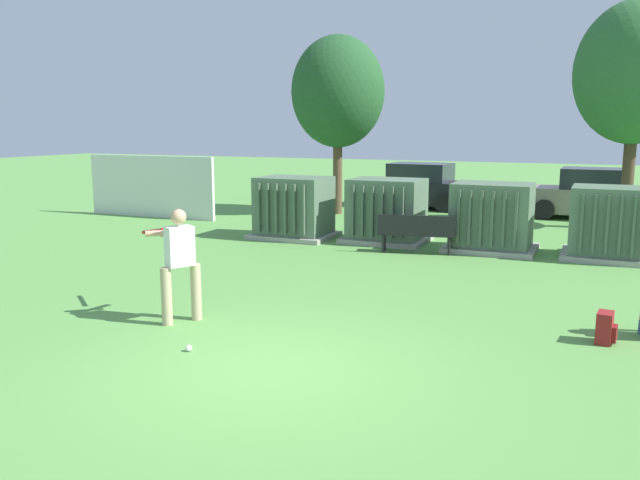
{
  "coord_description": "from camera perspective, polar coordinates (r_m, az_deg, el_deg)",
  "views": [
    {
      "loc": [
        3.61,
        -6.68,
        2.96
      ],
      "look_at": [
        -0.87,
        3.5,
        1.0
      ],
      "focal_mm": 36.53,
      "sensor_mm": 36.0,
      "label": 1
    }
  ],
  "objects": [
    {
      "name": "batter",
      "position": [
        10.05,
        -12.28,
        -1.63
      ],
      "size": [
        1.49,
        1.07,
        1.74
      ],
      "color": "tan",
      "rests_on": "ground"
    },
    {
      "name": "backpack",
      "position": [
        9.84,
        23.72,
        -7.09
      ],
      "size": [
        0.29,
        0.34,
        0.44
      ],
      "color": "maroon",
      "rests_on": "ground"
    },
    {
      "name": "sports_ball",
      "position": [
        8.93,
        -11.42,
        -9.27
      ],
      "size": [
        0.09,
        0.09,
        0.09
      ],
      "primitive_type": "sphere",
      "color": "white",
      "rests_on": "ground"
    },
    {
      "name": "parked_car_leftmost",
      "position": [
        24.02,
        8.52,
        4.61
      ],
      "size": [
        4.31,
        2.14,
        1.62
      ],
      "color": "black",
      "rests_on": "ground"
    },
    {
      "name": "parked_car_left_of_center",
      "position": [
        22.65,
        22.68,
        3.63
      ],
      "size": [
        4.22,
        1.96,
        1.62
      ],
      "color": "gray",
      "rests_on": "ground"
    },
    {
      "name": "transformer_west",
      "position": [
        17.33,
        -2.29,
        2.79
      ],
      "size": [
        2.1,
        1.7,
        1.62
      ],
      "color": "#9E9B93",
      "rests_on": "ground"
    },
    {
      "name": "transformer_mid_east",
      "position": [
        16.03,
        14.82,
        1.88
      ],
      "size": [
        2.1,
        1.7,
        1.62
      ],
      "color": "#9E9B93",
      "rests_on": "ground"
    },
    {
      "name": "ground_plane",
      "position": [
        8.15,
        -4.41,
        -11.33
      ],
      "size": [
        96.0,
        96.0,
        0.0
      ],
      "primitive_type": "plane",
      "color": "#5B9947"
    },
    {
      "name": "transformer_east",
      "position": [
        15.93,
        24.3,
        1.27
      ],
      "size": [
        2.1,
        1.7,
        1.62
      ],
      "color": "#9E9B93",
      "rests_on": "ground"
    },
    {
      "name": "transformer_mid_west",
      "position": [
        16.78,
        5.86,
        2.51
      ],
      "size": [
        2.1,
        1.7,
        1.62
      ],
      "color": "#9E9B93",
      "rests_on": "ground"
    },
    {
      "name": "tree_left",
      "position": [
        22.05,
        1.58,
        12.82
      ],
      "size": [
        3.09,
        3.09,
        5.9
      ],
      "color": "brown",
      "rests_on": "ground"
    },
    {
      "name": "park_bench",
      "position": [
        15.33,
        8.44,
        0.78
      ],
      "size": [
        1.84,
        0.73,
        0.92
      ],
      "color": "black",
      "rests_on": "ground"
    },
    {
      "name": "tree_center_left",
      "position": [
        20.71,
        25.97,
        13.03
      ],
      "size": [
        3.36,
        3.36,
        6.43
      ],
      "color": "#4C3828",
      "rests_on": "ground"
    },
    {
      "name": "fence_panel",
      "position": [
        21.99,
        -14.6,
        4.56
      ],
      "size": [
        4.8,
        0.12,
        2.0
      ],
      "primitive_type": "cube",
      "color": "silver",
      "rests_on": "ground"
    }
  ]
}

